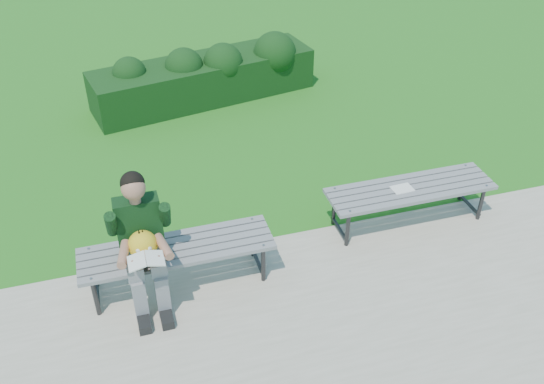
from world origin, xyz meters
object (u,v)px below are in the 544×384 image
at_px(bench_right, 410,191).
at_px(paper_sheet, 402,189).
at_px(hedge, 209,74).
at_px(bench_left, 177,252).
at_px(seated_boy, 142,239).

distance_m(bench_right, paper_sheet, 0.12).
distance_m(hedge, paper_sheet, 3.84).
bearing_deg(bench_left, bench_right, 5.78).
height_order(bench_right, seated_boy, seated_boy).
height_order(hedge, paper_sheet, hedge).
bearing_deg(bench_left, paper_sheet, 6.02).
bearing_deg(bench_right, seated_boy, -172.88).
xyz_separation_m(hedge, paper_sheet, (1.33, -3.60, 0.09)).
relative_size(hedge, bench_right, 1.88).
bearing_deg(seated_boy, bench_left, 17.96).
xyz_separation_m(bench_right, paper_sheet, (-0.10, 0.00, 0.06)).
xyz_separation_m(hedge, seated_boy, (-1.40, -3.95, 0.33)).
bearing_deg(bench_left, hedge, 74.02).
distance_m(hedge, seated_boy, 4.21).
height_order(seated_boy, paper_sheet, seated_boy).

